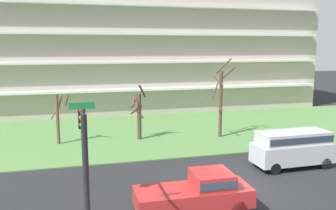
# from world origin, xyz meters

# --- Properties ---
(ground) EXTENTS (160.00, 160.00, 0.00)m
(ground) POSITION_xyz_m (0.00, 0.00, 0.00)
(ground) COLOR #232326
(grass_lawn_strip) EXTENTS (80.00, 16.00, 0.08)m
(grass_lawn_strip) POSITION_xyz_m (0.00, 14.00, 0.04)
(grass_lawn_strip) COLOR #547F42
(grass_lawn_strip) RESTS_ON ground
(apartment_building) EXTENTS (41.77, 13.55, 15.06)m
(apartment_building) POSITION_xyz_m (0.00, 28.30, 7.53)
(apartment_building) COLOR #B2A899
(apartment_building) RESTS_ON ground
(tree_far_left) EXTENTS (1.54, 1.64, 4.09)m
(tree_far_left) POSITION_xyz_m (-9.90, 11.88, 2.23)
(tree_far_left) COLOR brown
(tree_far_left) RESTS_ON ground
(tree_left) EXTENTS (1.38, 1.38, 4.70)m
(tree_left) POSITION_xyz_m (-3.53, 11.72, 2.26)
(tree_left) COLOR #4C3828
(tree_left) RESTS_ON ground
(tree_center) EXTENTS (2.44, 2.42, 6.77)m
(tree_center) POSITION_xyz_m (3.30, 10.74, 3.29)
(tree_center) COLOR #4C3828
(tree_center) RESTS_ON ground
(van_silver_near_left) EXTENTS (5.23, 2.09, 2.36)m
(van_silver_near_left) POSITION_xyz_m (4.87, 2.50, 1.40)
(van_silver_near_left) COLOR #B7BABF
(van_silver_near_left) RESTS_ON ground
(pickup_red_center_left) EXTENTS (5.43, 2.09, 1.95)m
(pickup_red_center_left) POSITION_xyz_m (-3.17, -2.00, 1.02)
(pickup_red_center_left) COLOR #B22828
(pickup_red_center_left) RESTS_ON ground
(traffic_signal_mast) EXTENTS (0.90, 4.54, 5.82)m
(traffic_signal_mast) POSITION_xyz_m (-8.30, -5.05, 3.96)
(traffic_signal_mast) COLOR black
(traffic_signal_mast) RESTS_ON ground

